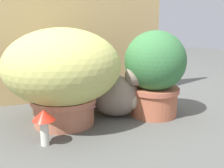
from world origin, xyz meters
The scene contains 7 objects.
ground_plane centered at (0.00, 0.00, 0.00)m, with size 6.00×6.00×0.00m, color #53544F.
cardboard_backdrop centered at (0.05, 0.50, 0.49)m, with size 1.24×0.03×0.98m, color tan.
grass_planter centered at (-0.05, 0.10, 0.26)m, with size 0.55×0.55×0.46m.
leafy_planter centered at (0.42, 0.06, 0.24)m, with size 0.32×0.32×0.45m.
cat centered at (0.23, 0.11, 0.12)m, with size 0.33×0.31×0.32m.
mushroom_ornament_pink centered at (0.05, 0.03, 0.09)m, with size 0.08×0.08×0.13m.
mushroom_ornament_red centered at (-0.17, -0.12, 0.11)m, with size 0.09×0.09×0.15m.
Camera 1 is at (-0.26, -1.17, 0.50)m, focal length 43.85 mm.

